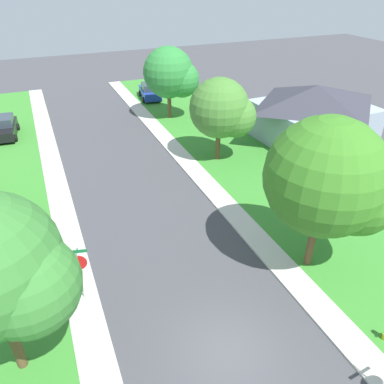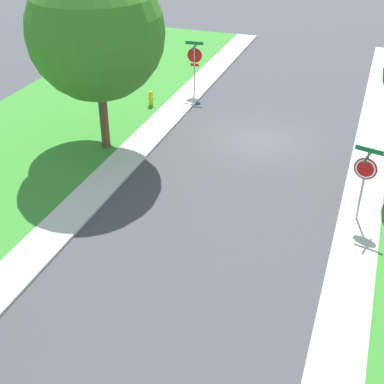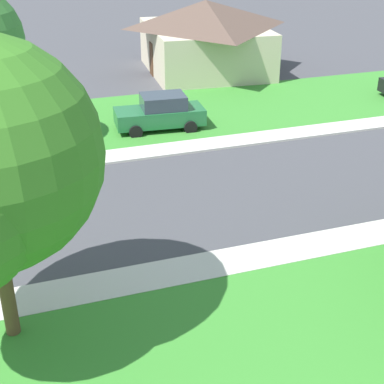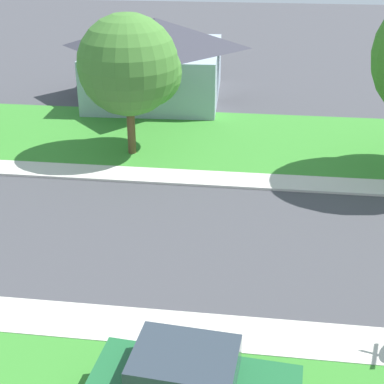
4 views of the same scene
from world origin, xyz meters
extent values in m
cube|color=beige|center=(4.70, 12.00, 0.05)|extent=(1.40, 56.00, 0.10)
cube|color=beige|center=(-4.70, 12.00, 0.05)|extent=(1.40, 56.00, 0.10)
cube|color=#38842D|center=(-9.40, 12.00, 0.04)|extent=(8.00, 56.00, 0.08)
cylinder|color=#9E9EA3|center=(-4.59, 4.84, 1.30)|extent=(0.07, 0.07, 2.60)
cylinder|color=red|center=(-4.58, 4.89, 2.05)|extent=(0.74, 0.21, 0.76)
cylinder|color=white|center=(-4.58, 4.90, 2.05)|extent=(0.65, 0.17, 0.67)
cylinder|color=red|center=(-4.58, 4.91, 2.05)|extent=(0.53, 0.14, 0.55)
cube|color=#146B38|center=(-4.59, 4.84, 2.69)|extent=(0.90, 0.24, 0.16)
cube|color=#146B38|center=(-4.59, 4.84, 2.50)|extent=(0.24, 0.90, 0.16)
cube|color=#1E6033|center=(-7.44, 10.54, 0.70)|extent=(2.15, 4.43, 0.76)
cube|color=#2D3842|center=(-7.42, 10.74, 1.42)|extent=(1.77, 2.22, 0.68)
cylinder|color=black|center=(-6.65, 9.14, 0.32)|extent=(0.29, 0.66, 0.64)
cylinder|color=black|center=(-8.44, 9.29, 0.32)|extent=(0.29, 0.66, 0.64)
cylinder|color=black|center=(-6.43, 11.80, 0.32)|extent=(0.29, 0.66, 0.64)
cylinder|color=black|center=(-8.22, 11.94, 0.32)|extent=(0.29, 0.66, 0.64)
cylinder|color=brown|center=(5.95, 2.85, 1.54)|extent=(0.36, 0.36, 3.08)
cube|color=beige|center=(-17.32, 16.50, 1.50)|extent=(8.94, 7.84, 3.00)
pyramid|color=brown|center=(-17.32, 16.50, 3.80)|extent=(9.59, 8.49, 1.60)
cube|color=#51331E|center=(-17.60, 12.90, 1.05)|extent=(1.00, 0.14, 2.10)
camera|label=1|loc=(-4.83, -8.03, 12.74)|focal=35.33mm
camera|label=2|loc=(-4.39, 20.87, 10.42)|focal=50.06mm
camera|label=3|loc=(18.30, 3.45, 9.75)|focal=53.55mm
camera|label=4|loc=(-15.92, 9.50, 9.49)|focal=52.40mm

